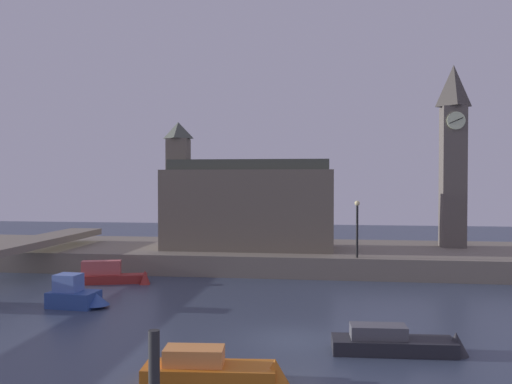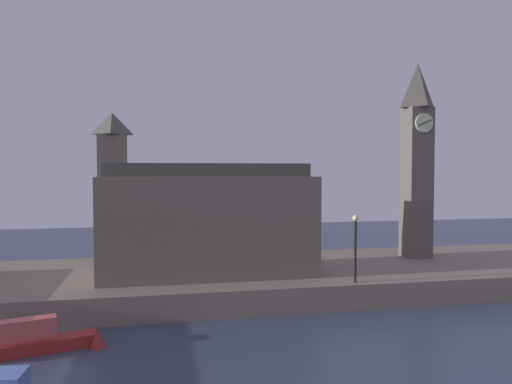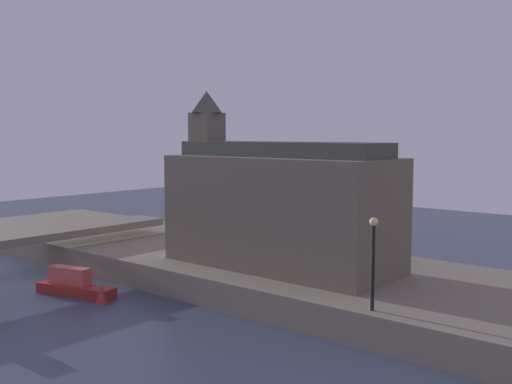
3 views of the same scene
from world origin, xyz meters
TOP-DOWN VIEW (x-y plane):
  - far_embankment at (0.00, 20.00)m, footprint 70.00×12.00m
  - parliament_hall at (-4.94, 18.83)m, footprint 13.08×5.48m
  - streetlamp at (3.44, 14.71)m, footprint 0.36×0.36m
  - boat_dinghy_red at (-12.54, 11.07)m, footprint 5.44×2.30m

SIDE VIEW (x-z plane):
  - boat_dinghy_red at x=-12.54m, z-range -0.37..1.41m
  - far_embankment at x=0.00m, z-range 0.00..1.50m
  - streetlamp at x=3.44m, z-range 1.98..5.90m
  - parliament_hall at x=-4.94m, z-range -0.07..9.84m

